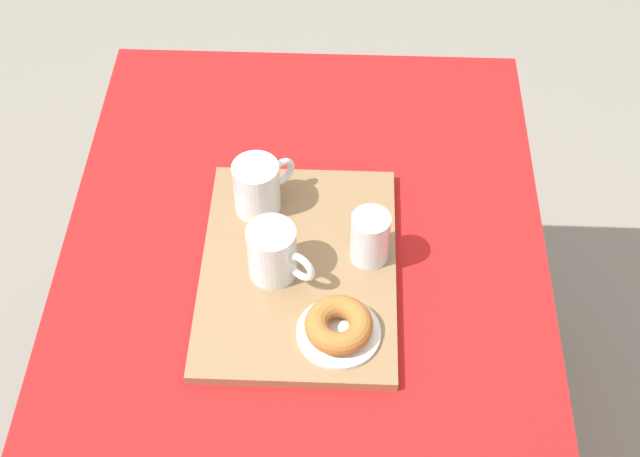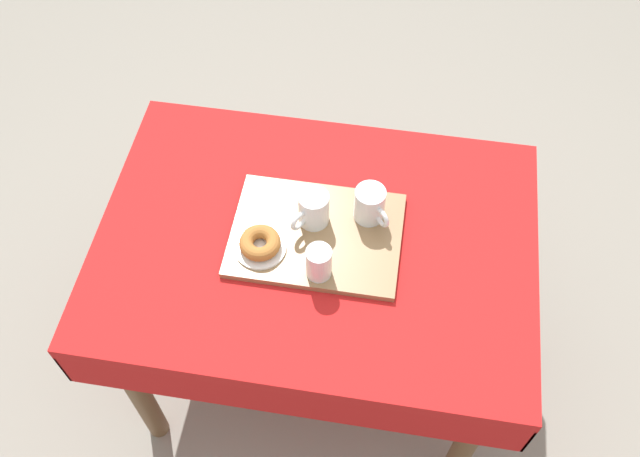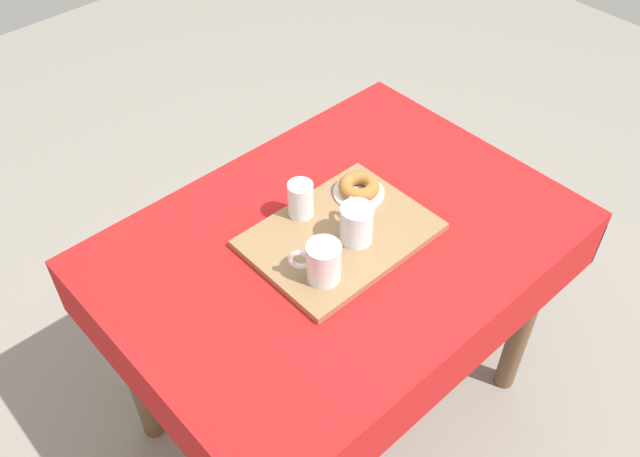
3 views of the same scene
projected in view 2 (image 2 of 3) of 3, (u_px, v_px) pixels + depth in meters
The scene contains 8 objects.
ground_plane at pixel (317, 361), 2.44m from camera, with size 6.00×6.00×0.00m, color gray.
dining_table at pixel (316, 262), 1.90m from camera, with size 1.14×0.82×0.78m.
serving_tray at pixel (318, 235), 1.80m from camera, with size 0.44×0.32×0.02m, color olive.
tea_mug_left at pixel (370, 205), 1.78m from camera, with size 0.10×0.10×0.10m.
tea_mug_right at pixel (313, 209), 1.77m from camera, with size 0.09×0.11×0.10m.
water_glass_near at pixel (319, 264), 1.69m from camera, with size 0.06×0.06×0.09m.
donut_plate_left at pixel (261, 248), 1.76m from camera, with size 0.13×0.13×0.01m, color white.
sugar_donut_left at pixel (260, 243), 1.74m from camera, with size 0.11×0.11×0.04m, color #A3662D.
Camera 2 is at (-0.17, 0.98, 2.28)m, focal length 39.17 mm.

